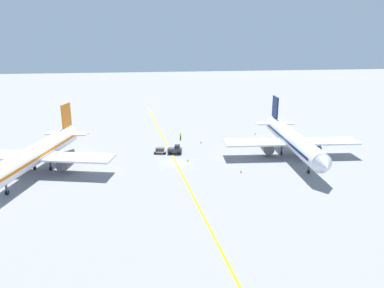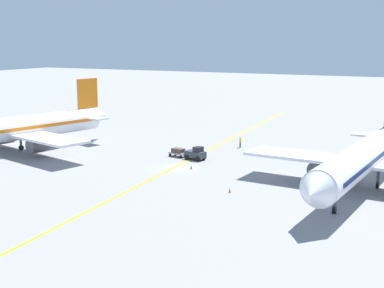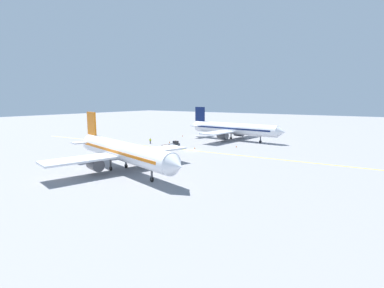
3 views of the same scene
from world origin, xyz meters
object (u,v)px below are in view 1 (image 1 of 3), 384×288
Objects in this scene: traffic_cone_mid_apron at (188,160)px; traffic_cone_by_wingtip at (201,142)px; airplane_at_gate at (292,140)px; baggage_tug_dark at (175,150)px; traffic_cone_near_nose at (255,133)px; baggage_cart_trailing at (160,150)px; traffic_cone_far_edge at (241,171)px; airplane_adjacent_stand at (37,154)px; ground_crew_worker at (180,136)px.

traffic_cone_mid_apron is 13.59m from traffic_cone_by_wingtip.
airplane_at_gate reaches higher than baggage_tug_dark.
traffic_cone_by_wingtip is at bearing 22.21° from traffic_cone_near_nose.
baggage_cart_trailing is 28.43m from traffic_cone_near_nose.
baggage_tug_dark is at bearing -50.87° from traffic_cone_far_edge.
airplane_adjacent_stand is (50.11, 2.51, 0.00)m from airplane_at_gate.
ground_crew_worker is at bearing -118.48° from baggage_cart_trailing.
baggage_cart_trailing reaches higher than traffic_cone_far_edge.
traffic_cone_near_nose is at bearing -153.13° from baggage_cart_trailing.
traffic_cone_mid_apron is 11.94m from traffic_cone_far_edge.
baggage_tug_dark reaches higher than ground_crew_worker.
ground_crew_worker reaches higher than traffic_cone_mid_apron.
traffic_cone_near_nose is 1.00× the size of traffic_cone_by_wingtip.
ground_crew_worker is at bearing -91.50° from traffic_cone_mid_apron.
traffic_cone_near_nose is (-25.35, -12.85, -0.49)m from baggage_cart_trailing.
traffic_cone_by_wingtip is at bearing -78.93° from traffic_cone_far_edge.
airplane_adjacent_stand reaches higher than ground_crew_worker.
airplane_at_gate is 50.17m from airplane_adjacent_stand.
airplane_adjacent_stand reaches higher than traffic_cone_mid_apron.
traffic_cone_far_edge is (-8.88, 7.98, 0.00)m from traffic_cone_mid_apron.
baggage_tug_dark is 1.15× the size of baggage_cart_trailing.
baggage_tug_dark reaches higher than traffic_cone_far_edge.
ground_crew_worker is 5.88m from traffic_cone_by_wingtip.
traffic_cone_near_nose is 1.00× the size of traffic_cone_far_edge.
baggage_cart_trailing is (3.23, -0.68, -0.14)m from baggage_tug_dark.
traffic_cone_mid_apron is 1.00× the size of traffic_cone_by_wingtip.
baggage_tug_dark is 11.41m from ground_crew_worker.
airplane_adjacent_stand is 63.77× the size of traffic_cone_mid_apron.
airplane_at_gate is 27.96m from baggage_cart_trailing.
ground_crew_worker is at bearing -102.40° from baggage_tug_dark.
traffic_cone_near_nose and traffic_cone_mid_apron have the same top height.
airplane_at_gate is 1.01× the size of airplane_adjacent_stand.
traffic_cone_mid_apron is at bearing 43.28° from traffic_cone_near_nose.
airplane_at_gate is at bearing -177.14° from airplane_adjacent_stand.
airplane_at_gate is at bearing 166.98° from baggage_cart_trailing.
traffic_cone_by_wingtip is at bearing -155.07° from airplane_adjacent_stand.
traffic_cone_mid_apron is at bearing 69.18° from traffic_cone_by_wingtip.
airplane_at_gate is 21.61m from traffic_cone_by_wingtip.
traffic_cone_far_edge is at bearing 101.07° from traffic_cone_by_wingtip.
traffic_cone_mid_apron is at bearing -41.96° from traffic_cone_far_edge.
baggage_cart_trailing reaches higher than traffic_cone_by_wingtip.
baggage_tug_dark is 10.02m from traffic_cone_by_wingtip.
airplane_at_gate reaches higher than traffic_cone_mid_apron.
ground_crew_worker reaches higher than traffic_cone_far_edge.
traffic_cone_mid_apron is (0.43, 16.55, -0.63)m from ground_crew_worker.
baggage_cart_trailing is at bearing -159.14° from airplane_adjacent_stand.
airplane_adjacent_stand is 53.09m from traffic_cone_near_nose.
airplane_adjacent_stand reaches higher than baggage_tug_dark.
airplane_adjacent_stand is at bearing 24.08° from traffic_cone_near_nose.
traffic_cone_by_wingtip is 1.00× the size of traffic_cone_far_edge.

